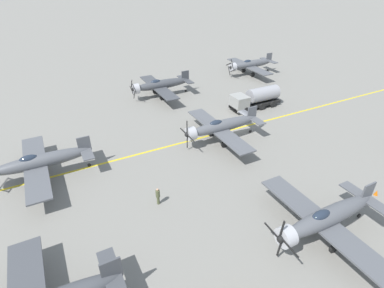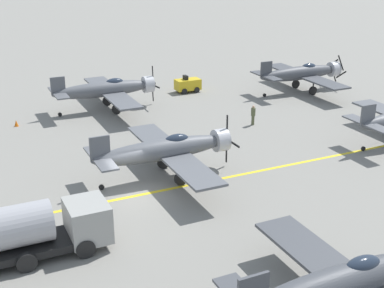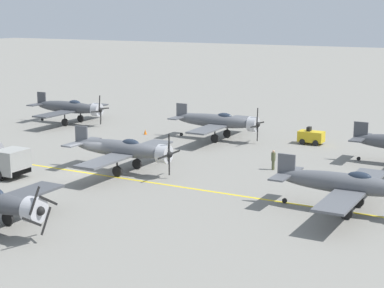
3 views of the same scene
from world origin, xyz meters
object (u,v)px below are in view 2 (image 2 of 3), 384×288
at_px(airplane_mid_right, 347,282).
at_px(fuel_tanker, 30,231).
at_px(airplane_far_left, 303,73).
at_px(airplane_mid_left, 107,89).
at_px(traffic_cone, 16,123).
at_px(tow_tractor, 188,85).
at_px(airplane_mid_center, 167,150).
at_px(ground_crew_walking, 253,114).

relative_size(airplane_mid_right, fuel_tanker, 1.50).
distance_m(airplane_far_left, airplane_mid_right, 36.77).
xyz_separation_m(airplane_mid_left, fuel_tanker, (22.58, -10.79, -0.50)).
relative_size(airplane_mid_left, traffic_cone, 21.82).
distance_m(fuel_tanker, traffic_cone, 21.55).
bearing_deg(fuel_tanker, traffic_cone, 174.03).
distance_m(fuel_tanker, tow_tractor, 32.39).
bearing_deg(airplane_mid_right, traffic_cone, -148.99).
relative_size(airplane_mid_center, airplane_far_left, 1.00).
bearing_deg(airplane_far_left, fuel_tanker, -48.64).
relative_size(airplane_mid_center, fuel_tanker, 1.50).
bearing_deg(airplane_mid_right, airplane_mid_center, -160.71).
bearing_deg(airplane_mid_left, airplane_mid_right, 10.57).
height_order(fuel_tanker, traffic_cone, fuel_tanker).
height_order(airplane_mid_center, airplane_far_left, airplane_mid_center).
relative_size(airplane_mid_right, ground_crew_walking, 6.85).
height_order(tow_tractor, traffic_cone, tow_tractor).
distance_m(airplane_mid_left, traffic_cone, 8.81).
relative_size(airplane_mid_left, airplane_mid_right, 1.00).
bearing_deg(airplane_mid_left, traffic_cone, -71.78).
distance_m(tow_tractor, ground_crew_walking, 12.20).
height_order(airplane_mid_left, airplane_mid_right, airplane_mid_left).
height_order(fuel_tanker, tow_tractor, fuel_tanker).
bearing_deg(ground_crew_walking, airplane_far_left, 124.65).
distance_m(airplane_mid_left, fuel_tanker, 25.03).
distance_m(airplane_mid_right, fuel_tanker, 15.22).
relative_size(airplane_mid_left, airplane_far_left, 1.00).
height_order(airplane_far_left, airplane_mid_right, same).
xyz_separation_m(airplane_far_left, tow_tractor, (-5.10, -10.86, -1.22)).
height_order(ground_crew_walking, traffic_cone, ground_crew_walking).
xyz_separation_m(tow_tractor, traffic_cone, (3.86, -18.03, -0.52)).
distance_m(ground_crew_walking, traffic_cone, 20.43).
distance_m(airplane_mid_right, tow_tractor, 37.05).
relative_size(airplane_mid_center, tow_tractor, 4.62).
xyz_separation_m(airplane_mid_left, airplane_mid_center, (16.49, -0.87, 0.00)).
distance_m(airplane_mid_right, traffic_cone, 33.18).
bearing_deg(airplane_mid_right, ground_crew_walking, 172.98).
relative_size(fuel_tanker, tow_tractor, 3.08).
bearing_deg(airplane_mid_right, tow_tractor, -178.81).
relative_size(airplane_far_left, airplane_mid_right, 1.00).
relative_size(airplane_mid_center, airplane_mid_right, 1.00).
xyz_separation_m(airplane_far_left, fuel_tanker, (20.15, -31.12, -0.50)).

